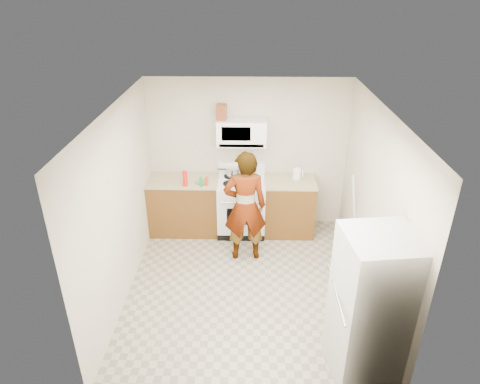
{
  "coord_description": "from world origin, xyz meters",
  "views": [
    {
      "loc": [
        0.02,
        -4.69,
        3.84
      ],
      "look_at": [
        -0.1,
        0.55,
        1.19
      ],
      "focal_mm": 32.0,
      "sensor_mm": 36.0,
      "label": 1
    }
  ],
  "objects_px": {
    "microwave": "(242,132)",
    "kettle": "(297,174)",
    "gas_range": "(241,205)",
    "saucepan": "(233,172)",
    "person": "(245,207)",
    "fridge": "(372,308)"
  },
  "relations": [
    {
      "from": "microwave",
      "to": "kettle",
      "type": "height_order",
      "value": "microwave"
    },
    {
      "from": "microwave",
      "to": "fridge",
      "type": "relative_size",
      "value": 0.45
    },
    {
      "from": "gas_range",
      "to": "kettle",
      "type": "xyz_separation_m",
      "value": [
        0.89,
        0.09,
        0.53
      ]
    },
    {
      "from": "microwave",
      "to": "saucepan",
      "type": "distance_m",
      "value": 0.7
    },
    {
      "from": "gas_range",
      "to": "fridge",
      "type": "distance_m",
      "value": 3.16
    },
    {
      "from": "microwave",
      "to": "person",
      "type": "distance_m",
      "value": 1.22
    },
    {
      "from": "kettle",
      "to": "saucepan",
      "type": "distance_m",
      "value": 1.03
    },
    {
      "from": "gas_range",
      "to": "microwave",
      "type": "relative_size",
      "value": 1.49
    },
    {
      "from": "kettle",
      "to": "saucepan",
      "type": "height_order",
      "value": "kettle"
    },
    {
      "from": "person",
      "to": "microwave",
      "type": "bearing_deg",
      "value": -91.09
    },
    {
      "from": "gas_range",
      "to": "saucepan",
      "type": "relative_size",
      "value": 5.04
    },
    {
      "from": "kettle",
      "to": "person",
      "type": "bearing_deg",
      "value": -123.71
    },
    {
      "from": "gas_range",
      "to": "saucepan",
      "type": "distance_m",
      "value": 0.57
    },
    {
      "from": "gas_range",
      "to": "person",
      "type": "distance_m",
      "value": 0.84
    },
    {
      "from": "person",
      "to": "saucepan",
      "type": "relative_size",
      "value": 7.66
    },
    {
      "from": "fridge",
      "to": "kettle",
      "type": "relative_size",
      "value": 10.48
    },
    {
      "from": "fridge",
      "to": "saucepan",
      "type": "height_order",
      "value": "fridge"
    },
    {
      "from": "person",
      "to": "kettle",
      "type": "bearing_deg",
      "value": -140.11
    },
    {
      "from": "microwave",
      "to": "kettle",
      "type": "xyz_separation_m",
      "value": [
        0.89,
        -0.04,
        -0.68
      ]
    },
    {
      "from": "saucepan",
      "to": "person",
      "type": "bearing_deg",
      "value": -76.95
    },
    {
      "from": "microwave",
      "to": "fridge",
      "type": "distance_m",
      "value": 3.36
    },
    {
      "from": "kettle",
      "to": "gas_range",
      "type": "bearing_deg",
      "value": -163.62
    }
  ]
}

